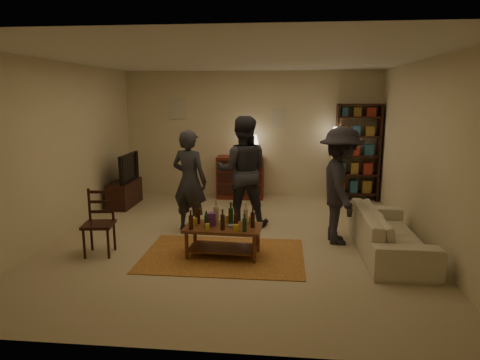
# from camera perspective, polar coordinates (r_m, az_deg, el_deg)

# --- Properties ---
(floor) EXTENTS (6.00, 6.00, 0.00)m
(floor) POSITION_cam_1_polar(r_m,az_deg,el_deg) (6.69, -0.56, -7.81)
(floor) COLOR #C6B793
(floor) RESTS_ON ground
(room_shell) EXTENTS (6.00, 6.00, 6.00)m
(room_shell) POSITION_cam_1_polar(r_m,az_deg,el_deg) (9.37, -2.54, 8.94)
(room_shell) COLOR beige
(room_shell) RESTS_ON ground
(rug) EXTENTS (2.20, 1.50, 0.01)m
(rug) POSITION_cam_1_polar(r_m,az_deg,el_deg) (6.01, -2.24, -9.99)
(rug) COLOR #964520
(rug) RESTS_ON ground
(coffee_table) EXTENTS (1.06, 0.62, 0.76)m
(coffee_table) POSITION_cam_1_polar(r_m,az_deg,el_deg) (5.89, -2.30, -6.55)
(coffee_table) COLOR brown
(coffee_table) RESTS_ON ground
(dining_chair) EXTENTS (0.45, 0.45, 0.92)m
(dining_chair) POSITION_cam_1_polar(r_m,az_deg,el_deg) (6.27, -18.22, -5.06)
(dining_chair) COLOR black
(dining_chair) RESTS_ON ground
(tv_stand) EXTENTS (0.40, 1.00, 1.06)m
(tv_stand) POSITION_cam_1_polar(r_m,az_deg,el_deg) (8.86, -15.15, -0.89)
(tv_stand) COLOR black
(tv_stand) RESTS_ON ground
(dresser) EXTENTS (1.00, 0.50, 1.36)m
(dresser) POSITION_cam_1_polar(r_m,az_deg,el_deg) (9.20, 0.11, 0.52)
(dresser) COLOR maroon
(dresser) RESTS_ON ground
(bookshelf) EXTENTS (0.90, 0.34, 2.02)m
(bookshelf) POSITION_cam_1_polar(r_m,az_deg,el_deg) (9.27, 15.36, 3.69)
(bookshelf) COLOR black
(bookshelf) RESTS_ON ground
(floor_lamp) EXTENTS (0.36, 0.36, 1.55)m
(floor_lamp) POSITION_cam_1_polar(r_m,az_deg,el_deg) (9.05, 13.06, 5.34)
(floor_lamp) COLOR black
(floor_lamp) RESTS_ON ground
(sofa) EXTENTS (0.81, 2.08, 0.61)m
(sofa) POSITION_cam_1_polar(r_m,az_deg,el_deg) (6.36, 19.26, -6.60)
(sofa) COLOR beige
(sofa) RESTS_ON ground
(person_left) EXTENTS (0.70, 0.57, 1.66)m
(person_left) POSITION_cam_1_polar(r_m,az_deg,el_deg) (6.92, -6.75, -0.14)
(person_left) COLOR #2A2C33
(person_left) RESTS_ON ground
(person_right) EXTENTS (0.93, 0.74, 1.86)m
(person_right) POSITION_cam_1_polar(r_m,az_deg,el_deg) (7.18, 0.34, 1.16)
(person_right) COLOR #2A2B33
(person_right) RESTS_ON ground
(person_by_sofa) EXTENTS (0.71, 1.16, 1.75)m
(person_by_sofa) POSITION_cam_1_polar(r_m,az_deg,el_deg) (6.48, 13.26, -0.73)
(person_by_sofa) COLOR #25242B
(person_by_sofa) RESTS_ON ground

